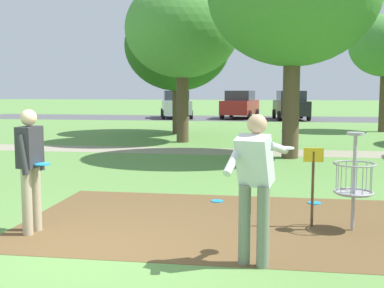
{
  "coord_description": "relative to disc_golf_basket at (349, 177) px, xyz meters",
  "views": [
    {
      "loc": [
        2.15,
        -5.51,
        1.99
      ],
      "look_at": [
        0.83,
        3.19,
        1.0
      ],
      "focal_mm": 46.26,
      "sensor_mm": 36.0,
      "label": 1
    }
  ],
  "objects": [
    {
      "name": "disc_golf_basket",
      "position": [
        0.0,
        0.0,
        0.0
      ],
      "size": [
        0.98,
        0.58,
        1.39
      ],
      "color": "#9E9EA3",
      "rests_on": "ground"
    },
    {
      "name": "ground_plane",
      "position": [
        -3.31,
        -1.55,
        -0.75
      ],
      "size": [
        160.0,
        160.0,
        0.0
      ],
      "primitive_type": "plane",
      "color": "#5B8942"
    },
    {
      "name": "parking_lot_strip",
      "position": [
        -3.31,
        25.89,
        -0.75
      ],
      "size": [
        36.0,
        6.0,
        0.01
      ],
      "primitive_type": "cube",
      "color": "#4C4C51",
      "rests_on": "ground"
    },
    {
      "name": "frisbee_mid_grass",
      "position": [
        -0.31,
        1.58,
        -0.74
      ],
      "size": [
        0.23,
        0.23,
        0.02
      ],
      "primitive_type": "cylinder",
      "color": "#1E93DB",
      "rests_on": "ground"
    },
    {
      "name": "frisbee_far_right",
      "position": [
        -2.0,
        1.47,
        -0.74
      ],
      "size": [
        0.22,
        0.22,
        0.02
      ],
      "primitive_type": "cylinder",
      "color": "#1E93DB",
      "rests_on": "ground"
    },
    {
      "name": "player_waiting_left",
      "position": [
        -4.34,
        -0.79,
        0.21
      ],
      "size": [
        0.42,
        0.48,
        1.71
      ],
      "color": "tan",
      "rests_on": "ground"
    },
    {
      "name": "parked_car_leftmost",
      "position": [
        -7.19,
        25.56,
        0.17
      ],
      "size": [
        2.75,
        4.51,
        1.84
      ],
      "color": "#B2B7BC",
      "rests_on": "ground"
    },
    {
      "name": "tree_mid_left",
      "position": [
        -5.06,
        14.45,
        3.06
      ],
      "size": [
        4.6,
        4.6,
        5.79
      ],
      "color": "brown",
      "rests_on": "ground"
    },
    {
      "name": "dirt_tee_pad",
      "position": [
        -1.64,
        0.14,
        -0.75
      ],
      "size": [
        6.19,
        3.7,
        0.01
      ],
      "primitive_type": "cube",
      "color": "brown",
      "rests_on": "ground"
    },
    {
      "name": "player_foreground_watching",
      "position": [
        -1.27,
        -1.61,
        0.23
      ],
      "size": [
        0.79,
        0.96,
        1.71
      ],
      "color": "slate",
      "rests_on": "ground"
    },
    {
      "name": "gravel_path",
      "position": [
        -3.31,
        8.43,
        -0.75
      ],
      "size": [
        40.0,
        1.64,
        0.0
      ],
      "primitive_type": "cube",
      "color": "gray",
      "rests_on": "ground"
    },
    {
      "name": "parked_car_center_left",
      "position": [
        -2.93,
        25.89,
        0.17
      ],
      "size": [
        2.47,
        4.44,
        1.84
      ],
      "color": "maroon",
      "rests_on": "ground"
    },
    {
      "name": "tree_mid_right",
      "position": [
        -4.24,
        10.96,
        3.36
      ],
      "size": [
        4.17,
        4.17,
        5.91
      ],
      "color": "brown",
      "rests_on": "ground"
    },
    {
      "name": "parked_car_center_right",
      "position": [
        0.35,
        25.14,
        0.17
      ],
      "size": [
        2.32,
        4.37,
        1.84
      ],
      "color": "black",
      "rests_on": "ground"
    }
  ]
}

